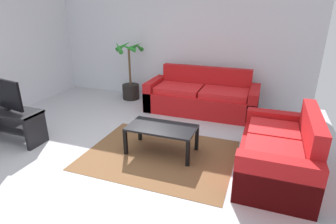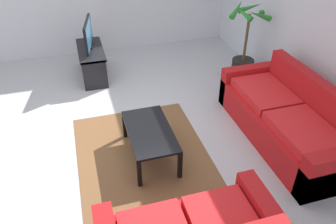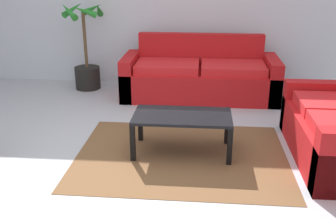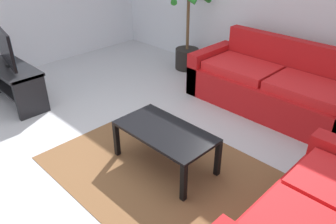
{
  "view_description": "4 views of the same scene",
  "coord_description": "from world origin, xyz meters",
  "views": [
    {
      "loc": [
        2.0,
        -3.08,
        2.12
      ],
      "look_at": [
        0.56,
        0.87,
        0.48
      ],
      "focal_mm": 29.25,
      "sensor_mm": 36.0,
      "label": 1
    },
    {
      "loc": [
        3.87,
        -0.32,
        2.98
      ],
      "look_at": [
        0.61,
        0.64,
        0.64
      ],
      "focal_mm": 35.33,
      "sensor_mm": 36.0,
      "label": 2
    },
    {
      "loc": [
        0.82,
        -3.42,
        1.9
      ],
      "look_at": [
        0.47,
        0.52,
        0.4
      ],
      "focal_mm": 41.97,
      "sensor_mm": 36.0,
      "label": 3
    },
    {
      "loc": [
        2.61,
        -1.56,
        2.2
      ],
      "look_at": [
        0.69,
        0.37,
        0.66
      ],
      "focal_mm": 35.45,
      "sensor_mm": 36.0,
      "label": 4
    }
  ],
  "objects": [
    {
      "name": "potted_palm",
      "position": [
        -1.01,
        2.55,
        0.48
      ],
      "size": [
        0.69,
        0.69,
        1.38
      ],
      "color": "black",
      "rests_on": "ground"
    },
    {
      "name": "ground_plane",
      "position": [
        0.0,
        0.0,
        0.0
      ],
      "size": [
        6.6,
        6.6,
        0.0
      ],
      "primitive_type": "plane",
      "color": "#B2B2B7"
    },
    {
      "name": "area_rug",
      "position": [
        0.63,
        0.29,
        0.0
      ],
      "size": [
        2.2,
        1.7,
        0.01
      ],
      "primitive_type": "cube",
      "color": "brown",
      "rests_on": "ground"
    },
    {
      "name": "couch_main",
      "position": [
        0.79,
        2.28,
        0.3
      ],
      "size": [
        2.28,
        0.9,
        0.9
      ],
      "color": "red",
      "rests_on": "ground"
    },
    {
      "name": "coffee_table",
      "position": [
        0.63,
        0.39,
        0.37
      ],
      "size": [
        1.03,
        0.55,
        0.42
      ],
      "color": "black",
      "rests_on": "ground"
    },
    {
      "name": "wall_back",
      "position": [
        0.0,
        3.0,
        1.35
      ],
      "size": [
        6.0,
        0.06,
        2.7
      ],
      "primitive_type": "cube",
      "color": "silver",
      "rests_on": "ground"
    }
  ]
}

